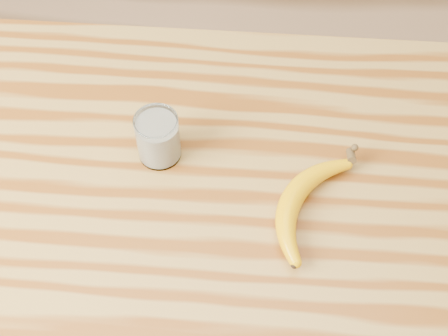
{
  "coord_description": "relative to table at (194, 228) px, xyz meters",
  "views": [
    {
      "loc": [
        0.1,
        -0.57,
        1.81
      ],
      "look_at": [
        0.06,
        0.03,
        0.93
      ],
      "focal_mm": 50.0,
      "sensor_mm": 36.0,
      "label": 1
    }
  ],
  "objects": [
    {
      "name": "table",
      "position": [
        0.0,
        0.0,
        0.0
      ],
      "size": [
        1.2,
        0.8,
        0.9
      ],
      "color": "olive",
      "rests_on": "ground"
    },
    {
      "name": "banana",
      "position": [
        0.17,
        -0.01,
        0.15
      ],
      "size": [
        0.24,
        0.34,
        0.04
      ],
      "primitive_type": null,
      "rotation": [
        0.0,
        0.0,
        -0.42
      ],
      "color": "#E49C00",
      "rests_on": "table"
    },
    {
      "name": "smoothie_glass",
      "position": [
        -0.06,
        0.08,
        0.18
      ],
      "size": [
        0.08,
        0.08,
        0.1
      ],
      "color": "white",
      "rests_on": "table"
    }
  ]
}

